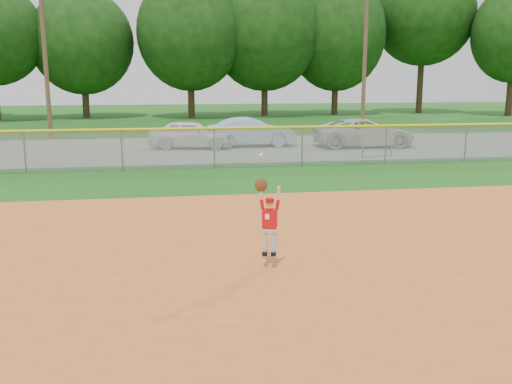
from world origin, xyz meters
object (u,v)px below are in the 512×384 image
car_white_a (191,134)px  car_blue (251,132)px  car_white_b (364,133)px  ballplayer (268,217)px  sponsor_sign (378,136)px

car_white_a → car_blue: 2.92m
car_white_a → car_white_b: car_white_b is taller
car_white_a → car_blue: (2.91, 0.29, 0.03)m
car_white_a → ballplayer: bearing=-166.4°
sponsor_sign → car_white_a: bearing=149.5°
car_white_b → ballplayer: 18.45m
car_white_a → sponsor_sign: 8.72m
car_white_a → sponsor_sign: sponsor_sign is taller
car_white_a → sponsor_sign: size_ratio=2.50×
car_blue → ballplayer: (-2.42, -17.70, 0.23)m
car_blue → sponsor_sign: size_ratio=2.70×
car_white_b → ballplayer: (-7.78, -16.73, 0.25)m
ballplayer → car_white_a: bearing=91.6°
car_white_a → car_blue: bearing=-72.3°
car_white_a → car_white_b: bearing=-82.7°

